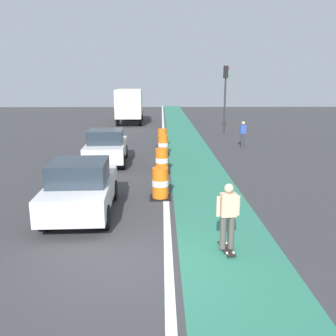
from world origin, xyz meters
TOP-DOWN VIEW (x-y plane):
  - ground_plane at (0.00, 0.00)m, footprint 100.00×100.00m
  - bike_lane_strip at (2.40, 12.00)m, footprint 2.50×80.00m
  - lane_divider_stripe at (0.90, 12.00)m, footprint 0.20×80.00m
  - skateboarder_on_lane at (2.31, 0.51)m, footprint 0.57×0.82m
  - parked_sedan_nearest at (-1.70, 3.10)m, footprint 2.05×4.17m
  - parked_sedan_second at (-1.97, 10.10)m, footprint 2.09×4.19m
  - traffic_barrel_front at (0.70, 4.57)m, footprint 0.73×0.73m
  - traffic_barrel_mid at (0.76, 8.23)m, footprint 0.73×0.73m
  - traffic_barrel_back at (0.83, 12.23)m, footprint 0.73×0.73m
  - traffic_barrel_far at (0.80, 14.90)m, footprint 0.73×0.73m
  - delivery_truck_down_block at (-2.30, 27.75)m, footprint 2.56×7.67m
  - traffic_light_corner at (5.61, 20.49)m, footprint 0.41×0.32m
  - pedestrian_crossing at (5.71, 14.33)m, footprint 0.34×0.20m

SIDE VIEW (x-z plane):
  - ground_plane at x=0.00m, z-range 0.00..0.00m
  - bike_lane_strip at x=2.40m, z-range 0.00..0.01m
  - lane_divider_stripe at x=0.90m, z-range 0.00..0.01m
  - traffic_barrel_front at x=0.70m, z-range -0.01..1.08m
  - traffic_barrel_mid at x=0.76m, z-range -0.01..1.08m
  - traffic_barrel_back at x=0.83m, z-range -0.01..1.08m
  - traffic_barrel_far at x=0.80m, z-range -0.01..1.08m
  - parked_sedan_nearest at x=-1.70m, z-range -0.02..1.68m
  - parked_sedan_second at x=-1.97m, z-range -0.02..1.68m
  - pedestrian_crossing at x=5.71m, z-range 0.06..1.67m
  - skateboarder_on_lane at x=2.31m, z-range 0.07..1.76m
  - delivery_truck_down_block at x=-2.30m, z-range 0.23..3.46m
  - traffic_light_corner at x=5.61m, z-range 0.95..6.05m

